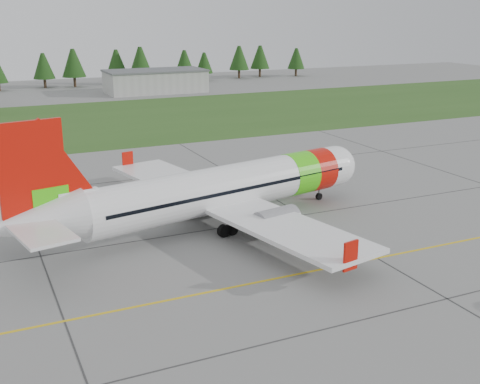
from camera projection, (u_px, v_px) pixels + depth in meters
name	position (u px, v px, depth m)	size (l,w,h in m)	color
ground	(326.00, 329.00, 38.23)	(320.00, 320.00, 0.00)	gray
aircraft	(219.00, 190.00, 56.22)	(38.19, 35.76, 11.68)	white
grass_strip	(82.00, 122.00, 109.56)	(320.00, 50.00, 0.03)	#30561E
taxi_guideline	(269.00, 280.00, 45.19)	(120.00, 0.25, 0.02)	gold
hangar_east	(155.00, 82.00, 150.16)	(24.00, 12.00, 5.20)	#A8A8A3
treeline	(40.00, 69.00, 156.85)	(160.00, 8.00, 10.00)	#1C3F14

